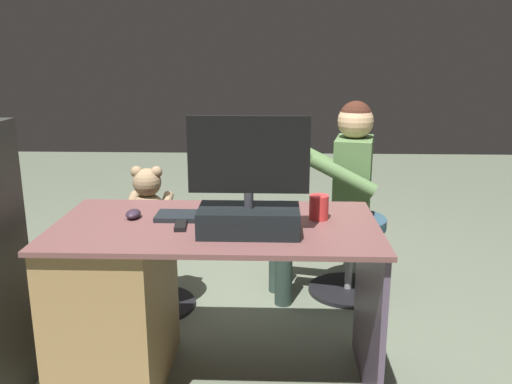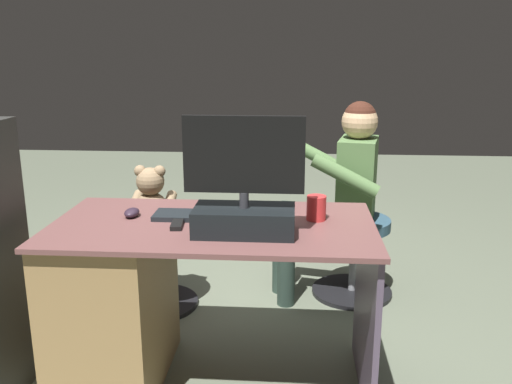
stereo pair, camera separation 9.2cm
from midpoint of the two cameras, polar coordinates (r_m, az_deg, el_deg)
ground_plane at (r=2.90m, az=-2.06°, el=-14.52°), size 10.00×10.00×0.00m
desk at (r=2.43m, az=-11.57°, el=-10.74°), size 1.32×0.70×0.73m
monitor at (r=2.08m, az=0.02°, el=-0.92°), size 0.46×0.21×0.45m
keyboard at (r=2.30m, az=-4.31°, el=-2.49°), size 0.42×0.14×0.02m
computer_mouse at (r=2.36m, az=-11.74°, el=-2.12°), size 0.06×0.10×0.04m
cup at (r=2.28m, az=7.46°, el=-1.66°), size 0.08×0.08×0.10m
tv_remote at (r=2.22m, az=-7.01°, el=-3.26°), size 0.06×0.15×0.02m
notebook_binder at (r=2.19m, az=-0.98°, el=-3.28°), size 0.26×0.33×0.02m
office_chair_teddy at (r=3.12m, az=-9.73°, el=-7.01°), size 0.47×0.47×0.47m
teddy_bear at (r=3.02m, az=-9.97°, el=-0.75°), size 0.24×0.24×0.35m
visitor_chair at (r=3.27m, az=10.94°, el=-5.85°), size 0.47×0.47×0.47m
person at (r=3.13m, az=9.62°, el=0.89°), size 0.61×0.54×1.14m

